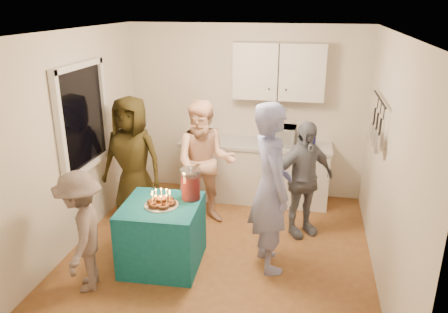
% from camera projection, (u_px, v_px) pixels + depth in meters
% --- Properties ---
extents(floor, '(4.00, 4.00, 0.00)m').
position_uv_depth(floor, '(218.00, 256.00, 5.27)').
color(floor, brown).
rests_on(floor, ground).
extents(ceiling, '(4.00, 4.00, 0.00)m').
position_uv_depth(ceiling, '(217.00, 33.00, 4.39)').
color(ceiling, white).
rests_on(ceiling, floor).
extents(back_wall, '(3.60, 3.60, 0.00)m').
position_uv_depth(back_wall, '(245.00, 112.00, 6.67)').
color(back_wall, silver).
rests_on(back_wall, floor).
extents(left_wall, '(4.00, 4.00, 0.00)m').
position_uv_depth(left_wall, '(69.00, 144.00, 5.16)').
color(left_wall, silver).
rests_on(left_wall, floor).
extents(right_wall, '(4.00, 4.00, 0.00)m').
position_uv_depth(right_wall, '(388.00, 166.00, 4.49)').
color(right_wall, silver).
rests_on(right_wall, floor).
extents(window_night, '(0.04, 1.00, 1.20)m').
position_uv_depth(window_night, '(82.00, 118.00, 5.35)').
color(window_night, black).
rests_on(window_night, left_wall).
extents(counter, '(2.20, 0.58, 0.86)m').
position_uv_depth(counter, '(254.00, 172.00, 6.65)').
color(counter, white).
rests_on(counter, floor).
extents(countertop, '(2.24, 0.62, 0.05)m').
position_uv_depth(countertop, '(255.00, 144.00, 6.50)').
color(countertop, beige).
rests_on(countertop, counter).
extents(upper_cabinet, '(1.30, 0.30, 0.80)m').
position_uv_depth(upper_cabinet, '(279.00, 71.00, 6.22)').
color(upper_cabinet, white).
rests_on(upper_cabinet, back_wall).
extents(pot_rack, '(0.12, 1.00, 0.60)m').
position_uv_depth(pot_rack, '(375.00, 120.00, 5.05)').
color(pot_rack, black).
rests_on(pot_rack, right_wall).
extents(microwave, '(0.51, 0.36, 0.27)m').
position_uv_depth(microwave, '(279.00, 135.00, 6.38)').
color(microwave, white).
rests_on(microwave, countertop).
extents(party_table, '(0.89, 0.89, 0.76)m').
position_uv_depth(party_table, '(162.00, 234.00, 4.99)').
color(party_table, '#116373').
rests_on(party_table, floor).
extents(donut_cake, '(0.38, 0.38, 0.18)m').
position_uv_depth(donut_cake, '(161.00, 198.00, 4.81)').
color(donut_cake, '#381C0C').
rests_on(donut_cake, party_table).
extents(punch_jar, '(0.22, 0.22, 0.34)m').
position_uv_depth(punch_jar, '(191.00, 185.00, 4.95)').
color(punch_jar, '#B70E0F').
rests_on(punch_jar, party_table).
extents(man_birthday, '(0.70, 0.83, 1.93)m').
position_uv_depth(man_birthday, '(271.00, 188.00, 4.78)').
color(man_birthday, '#8E96CF').
rests_on(man_birthday, floor).
extents(woman_back_left, '(0.90, 0.63, 1.75)m').
position_uv_depth(woman_back_left, '(133.00, 160.00, 5.90)').
color(woman_back_left, '#4E4216').
rests_on(woman_back_left, floor).
extents(woman_back_center, '(0.92, 0.77, 1.71)m').
position_uv_depth(woman_back_center, '(205.00, 163.00, 5.82)').
color(woman_back_center, '#FFA785').
rests_on(woman_back_center, floor).
extents(woman_back_right, '(0.95, 0.82, 1.53)m').
position_uv_depth(woman_back_right, '(303.00, 179.00, 5.54)').
color(woman_back_right, black).
rests_on(woman_back_right, floor).
extents(child_near_left, '(0.73, 0.96, 1.32)m').
position_uv_depth(child_near_left, '(82.00, 232.00, 4.48)').
color(child_near_left, '#63544F').
rests_on(child_near_left, floor).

